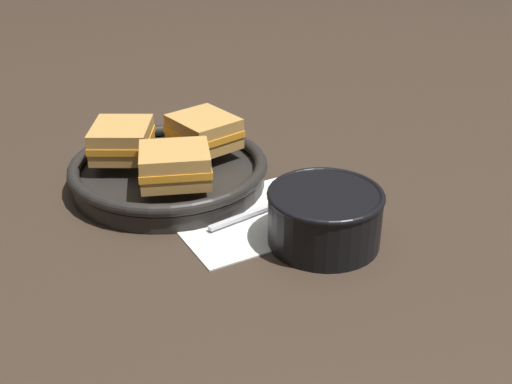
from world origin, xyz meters
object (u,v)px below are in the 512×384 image
object	(u,v)px
sandwich_far_left	(175,165)
spoon	(282,202)
soup_bowl	(325,214)
sandwich_near_left	(204,131)
skillet	(169,172)
sandwich_near_right	(122,140)

from	to	relation	value
sandwich_far_left	spoon	bearing A→B (deg)	-29.84
soup_bowl	sandwich_near_left	distance (m)	0.26
spoon	sandwich_near_left	world-z (taller)	sandwich_near_left
sandwich_far_left	skillet	bearing A→B (deg)	74.93
soup_bowl	skillet	world-z (taller)	soup_bowl
soup_bowl	sandwich_far_left	world-z (taller)	sandwich_far_left
spoon	sandwich_near_right	bearing A→B (deg)	123.28
spoon	skillet	xyz separation A→B (m)	(-0.11, 0.14, 0.01)
spoon	skillet	distance (m)	0.18
skillet	spoon	bearing A→B (deg)	-52.56
skillet	sandwich_near_left	xyz separation A→B (m)	(0.07, 0.02, 0.04)
sandwich_near_left	sandwich_far_left	bearing A→B (deg)	-135.07
skillet	sandwich_near_right	distance (m)	0.08
soup_bowl	skillet	xyz separation A→B (m)	(-0.10, 0.24, -0.02)
skillet	sandwich_near_right	bearing A→B (deg)	134.93
sandwich_near_right	skillet	bearing A→B (deg)	-45.07
skillet	sandwich_near_right	xyz separation A→B (m)	(-0.05, 0.05, 0.04)
skillet	sandwich_near_right	world-z (taller)	sandwich_near_right
spoon	sandwich_near_left	size ratio (longest dim) A/B	1.63
spoon	skillet	world-z (taller)	skillet
sandwich_near_left	sandwich_near_right	size ratio (longest dim) A/B	0.86
sandwich_near_right	spoon	bearing A→B (deg)	-50.43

